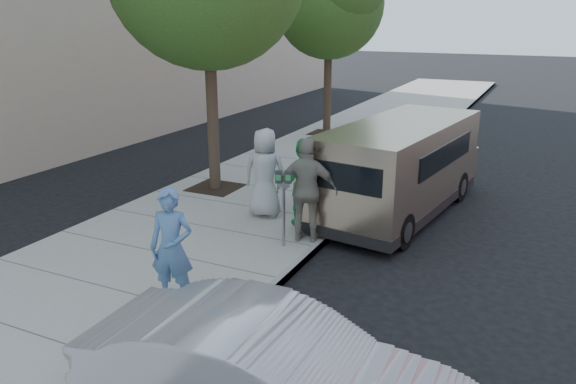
% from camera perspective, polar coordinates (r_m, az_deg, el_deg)
% --- Properties ---
extents(ground, '(120.00, 120.00, 0.00)m').
position_cam_1_polar(ground, '(11.39, -4.09, -4.98)').
color(ground, black).
rests_on(ground, ground).
extents(sidewalk, '(5.00, 60.00, 0.15)m').
position_cam_1_polar(sidewalk, '(11.86, -8.32, -3.80)').
color(sidewalk, gray).
rests_on(sidewalk, ground).
extents(curb_face, '(0.12, 60.00, 0.16)m').
position_cam_1_polar(curb_face, '(10.77, 2.62, -5.89)').
color(curb_face, gray).
rests_on(curb_face, ground).
extents(parking_meter, '(0.32, 0.20, 1.49)m').
position_cam_1_polar(parking_meter, '(10.37, -0.46, -0.01)').
color(parking_meter, gray).
rests_on(parking_meter, sidewalk).
extents(van, '(2.61, 5.88, 2.11)m').
position_cam_1_polar(van, '(12.85, 11.50, 2.61)').
color(van, tan).
rests_on(van, ground).
extents(sedan, '(4.33, 1.59, 1.41)m').
position_cam_1_polar(sedan, '(6.19, -1.70, -18.65)').
color(sedan, '#B5B6BD').
rests_on(sedan, ground).
extents(person_officer, '(0.76, 0.60, 1.82)m').
position_cam_1_polar(person_officer, '(8.54, -11.74, -5.55)').
color(person_officer, '#4E77A5').
rests_on(person_officer, sidewalk).
extents(person_green_shirt, '(0.96, 0.79, 1.83)m').
position_cam_1_polar(person_green_shirt, '(11.57, 1.51, 1.03)').
color(person_green_shirt, '#30954F').
rests_on(person_green_shirt, sidewalk).
extents(person_gray_shirt, '(1.04, 0.77, 1.93)m').
position_cam_1_polar(person_gray_shirt, '(12.06, -2.34, 1.96)').
color(person_gray_shirt, '#AAAAAC').
rests_on(person_gray_shirt, sidewalk).
extents(person_striped_polo, '(1.28, 0.79, 2.04)m').
position_cam_1_polar(person_striped_polo, '(10.67, 1.98, 0.15)').
color(person_striped_polo, gray).
rests_on(person_striped_polo, sidewalk).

